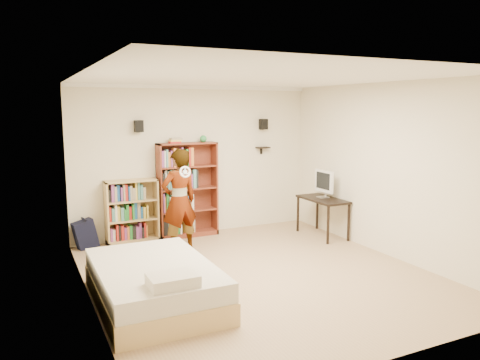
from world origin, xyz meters
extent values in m
cube|color=tan|center=(0.00, 0.00, 0.00)|extent=(4.50, 5.00, 0.01)
cube|color=beige|center=(0.00, 2.50, 1.35)|extent=(4.50, 0.02, 2.70)
cube|color=beige|center=(0.00, -2.50, 1.35)|extent=(4.50, 0.02, 2.70)
cube|color=beige|center=(-2.25, 0.00, 1.35)|extent=(0.02, 5.00, 2.70)
cube|color=beige|center=(2.25, 0.00, 1.35)|extent=(0.02, 5.00, 2.70)
cube|color=white|center=(0.00, 0.00, 2.70)|extent=(4.50, 5.00, 0.02)
cube|color=white|center=(0.00, 2.47, 2.67)|extent=(4.50, 0.06, 0.06)
cube|color=white|center=(0.00, -2.47, 2.67)|extent=(4.50, 0.06, 0.06)
cube|color=white|center=(-2.22, 0.00, 2.67)|extent=(0.06, 5.00, 0.06)
cube|color=white|center=(2.22, 0.00, 2.67)|extent=(0.06, 5.00, 0.06)
cube|color=black|center=(-1.05, 2.40, 2.00)|extent=(0.14, 0.12, 0.20)
cube|color=black|center=(1.35, 2.40, 2.00)|extent=(0.14, 0.12, 0.20)
cube|color=black|center=(1.35, 2.41, 1.55)|extent=(0.25, 0.16, 0.02)
imported|color=black|center=(-0.65, 1.50, 0.83)|extent=(0.67, 0.50, 1.67)
torus|color=white|center=(-0.65, 1.19, 1.34)|extent=(0.18, 0.07, 0.18)
camera|label=1|loc=(-2.94, -5.52, 2.30)|focal=35.00mm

